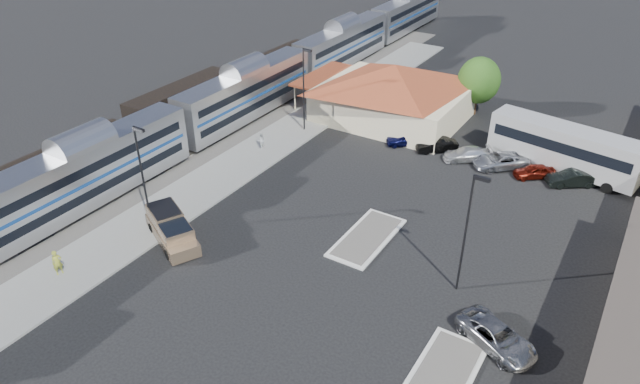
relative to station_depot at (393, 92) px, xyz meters
The scene contains 23 objects.
ground 24.63m from the station_depot, 79.24° to the right, with size 280.00×280.00×0.00m, color black.
railbed 23.14m from the station_depot, 135.78° to the right, with size 16.00×100.00×0.12m, color #4C4944.
platform 19.71m from the station_depot, 112.45° to the right, with size 5.50×92.00×0.18m, color gray.
passenger_train 16.05m from the station_depot, 146.88° to the right, with size 3.00×104.00×5.55m.
freight_cars 23.29m from the station_depot, 146.71° to the right, with size 2.80×46.00×4.00m.
station_depot is the anchor object (origin of this frame).
traffic_island_south 23.80m from the station_depot, 68.74° to the right, with size 3.30×7.50×0.21m.
traffic_island_north 37.12m from the station_depot, 59.88° to the right, with size 3.30×7.50×0.21m.
lamp_plat_s 30.74m from the station_depot, 101.94° to the right, with size 1.08×0.25×9.00m.
lamp_plat_n 10.45m from the station_depot, 128.41° to the right, with size 1.08×0.25×9.00m.
lamp_lot 29.30m from the station_depot, 55.24° to the right, with size 1.08×0.25×9.00m.
tree_depot 9.69m from the station_depot, 38.43° to the left, with size 4.71×4.71×6.63m.
pickup_truck 30.54m from the station_depot, 97.43° to the right, with size 6.61×4.85×2.16m.
suv 34.52m from the station_depot, 53.68° to the right, with size 2.40×5.21×1.45m, color gray.
coach_bus 18.94m from the station_depot, ahead, with size 13.92×5.27×4.37m.
person_a 38.30m from the station_depot, 101.73° to the right, with size 0.70×0.46×1.91m, color gold.
person_b 16.11m from the station_depot, 118.90° to the right, with size 0.79×0.62×1.63m, color white.
parked_car_a 7.31m from the station_depot, 51.79° to the right, with size 1.62×4.01×1.37m, color #0C0F40.
parked_car_b 9.37m from the station_depot, 34.41° to the right, with size 1.44×4.13×1.36m, color black.
parked_car_c 12.20m from the station_depot, 26.90° to the right, with size 1.87×4.61×1.34m, color silver.
parked_car_d 14.96m from the station_depot, 20.23° to the right, with size 2.42×5.24×1.46m, color #999BA1.
parked_car_e 18.07m from the station_depot, 17.59° to the right, with size 1.50×3.73×1.27m, color maroon.
parked_car_f 21.03m from the station_depot, 14.15° to the right, with size 1.52×4.36×1.44m, color black.
Camera 1 is at (19.96, -30.55, 25.86)m, focal length 32.00 mm.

